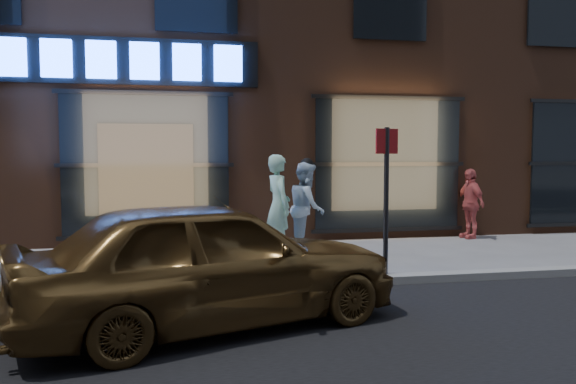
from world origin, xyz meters
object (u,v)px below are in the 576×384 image
object	(u,v)px
man_bowtie	(278,206)
man_cap	(307,207)
gold_sedan	(210,262)
passerby	(470,203)
sign_post	(386,189)

from	to	relation	value
man_bowtie	man_cap	world-z (taller)	man_bowtie
man_cap	gold_sedan	world-z (taller)	man_cap
man_cap	gold_sedan	xyz separation A→B (m)	(-2.00, -4.13, -0.15)
passerby	gold_sedan	world-z (taller)	passerby
passerby	gold_sedan	bearing A→B (deg)	-55.78
man_bowtie	gold_sedan	bearing A→B (deg)	148.04
passerby	sign_post	distance (m)	4.88
passerby	man_cap	bearing A→B (deg)	-82.35
man_bowtie	man_cap	distance (m)	0.64
man_bowtie	gold_sedan	xyz separation A→B (m)	(-1.42, -3.86, -0.21)
sign_post	man_bowtie	bearing A→B (deg)	103.94
sign_post	passerby	bearing A→B (deg)	35.00
sign_post	man_cap	bearing A→B (deg)	89.85
gold_sedan	sign_post	size ratio (longest dim) A/B	1.85
man_cap	gold_sedan	distance (m)	4.59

